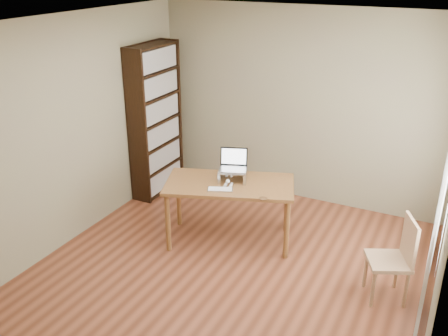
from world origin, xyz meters
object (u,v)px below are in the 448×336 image
bookshelf (156,120)px  chair (396,258)px  laptop (235,164)px  desk (230,190)px  keyboard (220,189)px  cat (233,174)px

bookshelf → chair: 3.67m
laptop → desk: bearing=-109.8°
chair → keyboard: bearing=153.3°
keyboard → cat: (0.00, 0.33, 0.06)m
cat → keyboard: bearing=-103.4°
bookshelf → chair: (3.46, -1.10, -0.58)m
keyboard → desk: bearing=64.2°
desk → chair: size_ratio=1.85×
bookshelf → desk: bookshelf is taller
keyboard → cat: 0.34m
keyboard → cat: bearing=66.5°
desk → cat: (-0.01, 0.11, 0.16)m
keyboard → chair: bearing=-25.3°
bookshelf → keyboard: 1.86m
bookshelf → cat: bookshelf is taller
keyboard → chair: (1.93, -0.07, -0.29)m
keyboard → cat: cat is taller
laptop → chair: 2.02m
desk → laptop: (-0.00, 0.14, 0.28)m
bookshelf → laptop: bookshelf is taller
desk → laptop: bearing=70.2°
laptop → chair: laptop is taller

